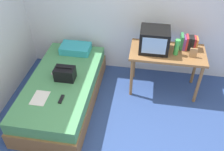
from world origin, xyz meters
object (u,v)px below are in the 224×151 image
(book_row, at_px, (188,43))
(magazine, at_px, (40,98))
(remote_dark, at_px, (61,99))
(pillow, at_px, (76,48))
(bed, at_px, (63,91))
(handbag, at_px, (65,74))
(tv, at_px, (154,40))
(water_bottle, at_px, (177,47))
(desk, at_px, (167,57))
(remote_silver, at_px, (54,72))
(picture_frame, at_px, (193,53))

(book_row, relative_size, magazine, 0.89)
(book_row, xyz_separation_m, magazine, (-2.03, -1.15, -0.39))
(book_row, distance_m, remote_dark, 2.10)
(book_row, relative_size, pillow, 0.51)
(book_row, distance_m, magazine, 2.36)
(bed, height_order, handbag, handbag)
(tv, bearing_deg, handbag, -156.20)
(water_bottle, bearing_deg, magazine, -152.50)
(bed, xyz_separation_m, desk, (1.57, 0.58, 0.43))
(desk, height_order, water_bottle, water_bottle)
(handbag, xyz_separation_m, remote_silver, (-0.23, 0.12, -0.09))
(pillow, height_order, remote_dark, pillow)
(remote_silver, bearing_deg, tv, 16.32)
(water_bottle, distance_m, picture_frame, 0.26)
(desk, relative_size, handbag, 3.87)
(handbag, relative_size, remote_silver, 2.08)
(book_row, distance_m, pillow, 1.88)
(bed, xyz_separation_m, pillow, (0.02, 0.76, 0.30))
(pillow, height_order, magazine, pillow)
(tv, height_order, pillow, tv)
(pillow, bearing_deg, picture_frame, -8.27)
(tv, bearing_deg, pillow, 172.31)
(magazine, bearing_deg, remote_dark, 3.62)
(desk, distance_m, book_row, 0.38)
(pillow, bearing_deg, tv, -7.69)
(desk, relative_size, remote_dark, 7.44)
(bed, height_order, pillow, pillow)
(bed, xyz_separation_m, remote_dark, (0.14, -0.42, 0.25))
(book_row, bearing_deg, tv, -166.09)
(water_bottle, distance_m, magazine, 2.12)
(bed, relative_size, book_row, 7.72)
(bed, relative_size, remote_silver, 13.89)
(book_row, bearing_deg, picture_frame, -74.61)
(bed, relative_size, tv, 4.55)
(handbag, bearing_deg, water_bottle, 17.13)
(picture_frame, relative_size, remote_silver, 1.04)
(desk, xyz_separation_m, picture_frame, (0.36, -0.09, 0.17))
(picture_frame, bearing_deg, remote_silver, -170.73)
(desk, distance_m, picture_frame, 0.41)
(bed, xyz_separation_m, picture_frame, (1.93, 0.48, 0.61))
(remote_dark, height_order, remote_silver, same)
(desk, xyz_separation_m, remote_silver, (-1.73, -0.43, -0.18))
(handbag, bearing_deg, remote_dark, -80.19)
(handbag, bearing_deg, desk, 20.35)
(bed, height_order, magazine, magazine)
(bed, bearing_deg, book_row, 20.85)
(tv, distance_m, water_bottle, 0.35)
(tv, height_order, remote_dark, tv)
(remote_dark, bearing_deg, book_row, 33.35)
(book_row, relative_size, handbag, 0.86)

